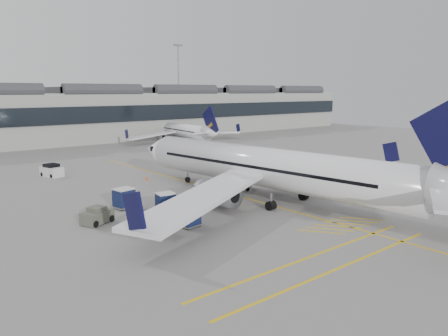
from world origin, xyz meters
TOP-DOWN VIEW (x-y plane):
  - ground at (0.00, 0.00)m, footprint 220.00×220.00m
  - apron_markings at (10.00, 10.00)m, footprint 0.25×60.00m
  - airliner_main at (11.26, 2.81)m, footprint 40.72×44.69m
  - airliner_far at (35.42, 56.00)m, footprint 29.34×32.21m
  - belt_loader at (10.96, 9.22)m, footprint 5.44×2.92m
  - baggage_cart_a at (0.28, 6.46)m, footprint 2.00×1.74m
  - baggage_cart_b at (-0.66, 1.11)m, footprint 1.90×1.64m
  - baggage_cart_c at (-4.00, 1.85)m, footprint 1.91×1.74m
  - baggage_cart_d at (-2.23, 10.20)m, footprint 2.17×1.89m
  - ramp_agent_a at (7.01, 9.17)m, footprint 0.65×0.70m
  - ramp_agent_b at (6.01, 7.73)m, footprint 1.20×1.13m
  - pushback_tug at (-6.38, 7.17)m, footprint 3.12×2.51m
  - safety_cone_nose at (6.61, 21.23)m, footprint 0.39×0.39m
  - safety_cone_engine at (17.78, 2.71)m, footprint 0.32×0.32m
  - service_van_mid at (-2.27, 31.65)m, footprint 2.48×3.71m
  - service_van_right at (25.43, 33.95)m, footprint 3.57×3.53m

SIDE VIEW (x-z plane):
  - ground at x=0.00m, z-range 0.00..0.00m
  - apron_markings at x=10.00m, z-range 0.00..0.01m
  - safety_cone_engine at x=17.78m, z-range 0.00..0.44m
  - safety_cone_nose at x=6.61m, z-range 0.00..0.54m
  - belt_loader at x=10.96m, z-range -0.45..1.71m
  - pushback_tug at x=-6.38m, z-range -0.08..1.43m
  - service_van_right at x=25.43m, z-range -0.09..1.63m
  - service_van_mid at x=-2.27m, z-range -0.09..1.65m
  - ramp_agent_a at x=7.01m, z-range 0.00..1.61m
  - baggage_cart_c at x=-4.00m, z-range 0.06..1.72m
  - baggage_cart_b at x=-0.66m, z-range 0.06..1.87m
  - ramp_agent_b at x=6.01m, z-range 0.00..1.95m
  - baggage_cart_a at x=0.28m, z-range 0.07..1.96m
  - baggage_cart_d at x=-2.23m, z-range 0.07..2.12m
  - airliner_far at x=35.42m, z-range -1.77..6.80m
  - airliner_main at x=11.26m, z-range -2.45..9.44m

